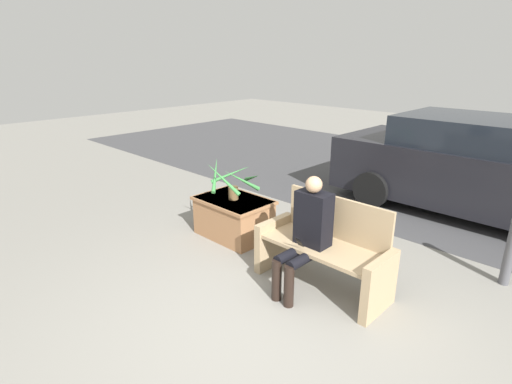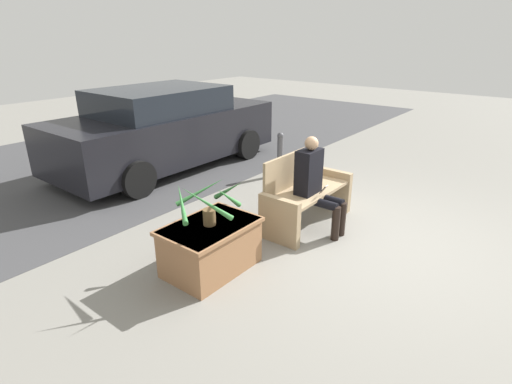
% 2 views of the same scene
% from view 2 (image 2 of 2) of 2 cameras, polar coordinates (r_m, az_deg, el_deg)
% --- Properties ---
extents(ground_plane, '(30.00, 30.00, 0.00)m').
position_cam_2_polar(ground_plane, '(5.27, 16.51, -6.93)').
color(ground_plane, gray).
extents(road_surface, '(20.00, 6.00, 0.01)m').
position_cam_2_polar(road_surface, '(8.88, -20.00, 4.39)').
color(road_surface, '#424244').
rests_on(road_surface, ground_plane).
extents(bench, '(1.46, 0.58, 0.97)m').
position_cam_2_polar(bench, '(5.44, 6.99, -0.17)').
color(bench, tan).
rests_on(bench, ground_plane).
extents(person_seated, '(0.36, 0.64, 1.26)m').
position_cam_2_polar(person_seated, '(5.17, 8.45, 1.59)').
color(person_seated, black).
rests_on(person_seated, ground_plane).
extents(planter_box, '(1.02, 0.71, 0.55)m').
position_cam_2_polar(planter_box, '(4.42, -6.50, -7.59)').
color(planter_box, '#936642').
rests_on(planter_box, ground_plane).
extents(potted_plant, '(0.81, 0.78, 0.55)m').
position_cam_2_polar(potted_plant, '(4.19, -6.69, -1.45)').
color(potted_plant, brown).
rests_on(potted_plant, planter_box).
extents(parked_car, '(4.41, 1.98, 1.53)m').
position_cam_2_polar(parked_car, '(7.92, -12.84, 8.82)').
color(parked_car, black).
rests_on(parked_car, ground_plane).
extents(bollard_post, '(0.12, 0.12, 0.80)m').
position_cam_2_polar(bollard_post, '(7.31, 3.46, 5.57)').
color(bollard_post, '#4C4C51').
rests_on(bollard_post, ground_plane).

